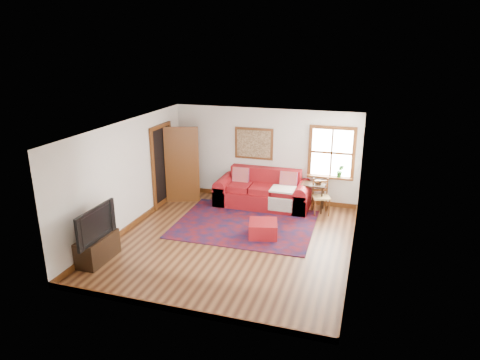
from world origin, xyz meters
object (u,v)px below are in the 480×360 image
(side_table, at_px, (313,188))
(media_cabinet, at_px, (98,248))
(ladder_back_chair, at_px, (321,195))
(red_leather_sofa, at_px, (263,194))
(red_ottoman, at_px, (263,229))

(side_table, xyz_separation_m, media_cabinet, (-3.66, -3.93, -0.34))
(ladder_back_chair, bearing_deg, red_leather_sofa, 176.28)
(red_leather_sofa, distance_m, red_ottoman, 1.93)
(ladder_back_chair, bearing_deg, red_ottoman, -120.39)
(red_leather_sofa, relative_size, media_cabinet, 2.59)
(red_ottoman, bearing_deg, side_table, 52.58)
(red_ottoman, height_order, side_table, side_table)
(red_ottoman, xyz_separation_m, ladder_back_chair, (1.03, 1.76, 0.30))
(ladder_back_chair, relative_size, media_cabinet, 0.94)
(red_ottoman, distance_m, side_table, 2.11)
(red_ottoman, bearing_deg, red_leather_sofa, 90.42)
(media_cabinet, bearing_deg, red_ottoman, 35.56)
(red_leather_sofa, height_order, side_table, red_leather_sofa)
(side_table, height_order, media_cabinet, side_table)
(side_table, height_order, ladder_back_chair, ladder_back_chair)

